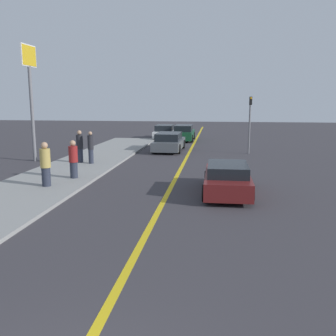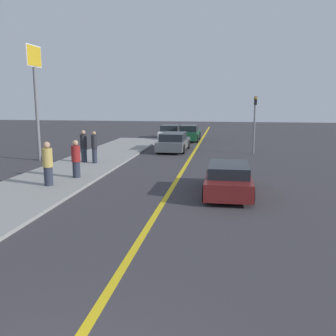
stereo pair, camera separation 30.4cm
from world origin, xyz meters
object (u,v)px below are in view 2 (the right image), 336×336
Objects in this scene: traffic_light at (255,119)px; pedestrian_far_standing at (94,147)px; car_parked_left_lot at (170,132)px; car_far_distant at (189,133)px; pedestrian_near_curb at (48,164)px; roadside_sign at (35,78)px; pedestrian_mid_group at (76,159)px; pedestrian_by_sign at (84,146)px; car_near_right_lane at (228,179)px; car_ahead_center at (174,142)px.

pedestrian_far_standing is at bearing -147.55° from traffic_light.
car_parked_left_lot is at bearing 127.32° from traffic_light.
car_far_distant is 2.51m from car_parked_left_lot.
pedestrian_near_curb is 8.68m from roadside_sign.
pedestrian_mid_group reaches higher than car_far_distant.
pedestrian_far_standing is at bearing 89.99° from pedestrian_near_curb.
pedestrian_by_sign is (-0.73, 0.27, 0.01)m from pedestrian_far_standing.
traffic_light is at bearing 29.34° from pedestrian_by_sign.
pedestrian_mid_group reaches higher than car_near_right_lane.
traffic_light is (9.21, 5.86, 1.35)m from pedestrian_far_standing.
pedestrian_mid_group is 0.45× the size of traffic_light.
pedestrian_far_standing reaches higher than car_near_right_lane.
roadside_sign is at bearing -159.84° from traffic_light.
pedestrian_near_curb is at bearing -128.66° from traffic_light.
car_near_right_lane is 2.40× the size of pedestrian_far_standing.
car_far_distant is 2.52× the size of pedestrian_far_standing.
car_near_right_lane is 1.12× the size of traffic_light.
roadside_sign is at bearing -113.83° from car_parked_left_lot.
car_far_distant reaches higher than car_near_right_lane.
car_parked_left_lot is 20.95m from pedestrian_near_curb.
pedestrian_by_sign is at bearing -150.66° from traffic_light.
pedestrian_near_curb is 1.06× the size of pedestrian_mid_group.
pedestrian_mid_group is 13.16m from traffic_light.
pedestrian_by_sign reaches higher than car_near_right_lane.
roadside_sign is (-11.35, 6.50, 4.34)m from car_near_right_lane.
car_far_distant is at bearing 123.66° from traffic_light.
pedestrian_far_standing is at bearing 143.97° from car_near_right_lane.
pedestrian_near_curb reaches higher than pedestrian_by_sign.
traffic_light is (5.62, -0.79, 1.75)m from car_ahead_center.
car_near_right_lane is 19.36m from car_far_distant.
car_far_distant is at bearing 73.40° from pedestrian_far_standing.
traffic_light is at bearing 32.45° from pedestrian_far_standing.
pedestrian_mid_group is 3.97m from pedestrian_far_standing.
pedestrian_mid_group reaches higher than car_ahead_center.
car_near_right_lane is at bearing -76.31° from car_parked_left_lot.
car_far_distant is at bearing 70.24° from pedestrian_by_sign.
car_far_distant is (0.46, 6.96, 0.04)m from car_ahead_center.
car_ahead_center is 1.10× the size of car_parked_left_lot.
roadside_sign reaches higher than traffic_light.
car_ahead_center is 12.82m from pedestrian_near_curb.
pedestrian_mid_group is (-6.94, 1.52, 0.39)m from car_near_right_lane.
roadside_sign reaches higher than car_far_distant.
traffic_light is (7.11, -9.33, 1.76)m from car_parked_left_lot.
car_parked_left_lot is (-1.95, 1.58, -0.06)m from car_far_distant.
pedestrian_mid_group is 0.95× the size of pedestrian_by_sign.
pedestrian_far_standing is (0.00, 5.66, -0.01)m from pedestrian_near_curb.
car_parked_left_lot is 15.95m from roadside_sign.
pedestrian_by_sign is (-1.26, 4.20, 0.06)m from pedestrian_mid_group.
car_ahead_center is 2.75× the size of pedestrian_mid_group.
car_near_right_lane is 12.70m from car_ahead_center.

